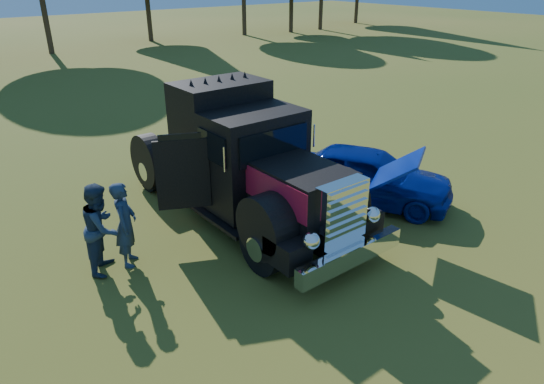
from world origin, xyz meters
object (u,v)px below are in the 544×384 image
(diamond_t_truck, at_px, (243,165))
(spectator_near, at_px, (125,224))
(hotrod_coupe, at_px, (367,175))
(spectator_far, at_px, (102,228))

(diamond_t_truck, height_order, spectator_near, diamond_t_truck)
(hotrod_coupe, distance_m, spectator_far, 6.25)
(spectator_near, distance_m, spectator_far, 0.43)
(hotrod_coupe, bearing_deg, spectator_near, 170.36)
(diamond_t_truck, relative_size, spectator_near, 4.16)
(spectator_far, bearing_deg, diamond_t_truck, -51.29)
(diamond_t_truck, xyz_separation_m, hotrod_coupe, (2.82, -1.20, -0.58))
(diamond_t_truck, height_order, hotrod_coupe, diamond_t_truck)
(spectator_near, bearing_deg, diamond_t_truck, -53.13)
(diamond_t_truck, bearing_deg, spectator_far, -177.93)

